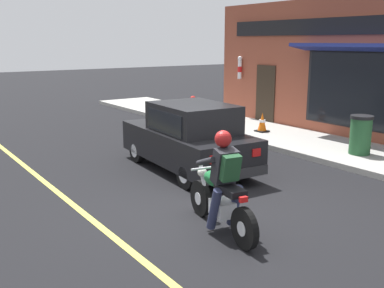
% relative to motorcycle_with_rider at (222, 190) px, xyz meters
% --- Properties ---
extents(ground_plane, '(80.00, 80.00, 0.00)m').
position_rel_motorcycle_with_rider_xyz_m(ground_plane, '(0.30, 0.87, -0.68)').
color(ground_plane, black).
extents(sidewalk_curb, '(2.60, 22.00, 0.14)m').
position_rel_motorcycle_with_rider_xyz_m(sidewalk_curb, '(5.76, 3.87, -0.61)').
color(sidewalk_curb, '#ADAAA3').
rests_on(sidewalk_curb, ground).
extents(lane_stripe, '(0.12, 19.80, 0.01)m').
position_rel_motorcycle_with_rider_xyz_m(lane_stripe, '(-1.50, 3.87, -0.67)').
color(lane_stripe, '#D1C64C').
rests_on(lane_stripe, ground).
extents(storefront_building, '(1.25, 10.47, 4.20)m').
position_rel_motorcycle_with_rider_xyz_m(storefront_building, '(7.29, 3.40, 1.43)').
color(storefront_building, brown).
rests_on(storefront_building, ground).
extents(motorcycle_with_rider, '(0.66, 2.01, 1.62)m').
position_rel_motorcycle_with_rider_xyz_m(motorcycle_with_rider, '(0.00, 0.00, 0.00)').
color(motorcycle_with_rider, black).
rests_on(motorcycle_with_rider, ground).
extents(car_hatchback, '(1.89, 3.88, 1.57)m').
position_rel_motorcycle_with_rider_xyz_m(car_hatchback, '(1.53, 3.10, 0.09)').
color(car_hatchback, black).
rests_on(car_hatchback, ground).
extents(trash_bin, '(0.56, 0.56, 0.98)m').
position_rel_motorcycle_with_rider_xyz_m(trash_bin, '(5.61, 1.44, -0.04)').
color(trash_bin, '#23512D').
rests_on(trash_bin, sidewalk_curb).
extents(traffic_cone, '(0.36, 0.36, 0.60)m').
position_rel_motorcycle_with_rider_xyz_m(traffic_cone, '(5.60, 4.94, -0.25)').
color(traffic_cone, black).
rests_on(traffic_cone, sidewalk_curb).
extents(fire_hydrant, '(0.36, 0.24, 0.88)m').
position_rel_motorcycle_with_rider_xyz_m(fire_hydrant, '(5.02, 7.89, -0.11)').
color(fire_hydrant, red).
rests_on(fire_hydrant, sidewalk_curb).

